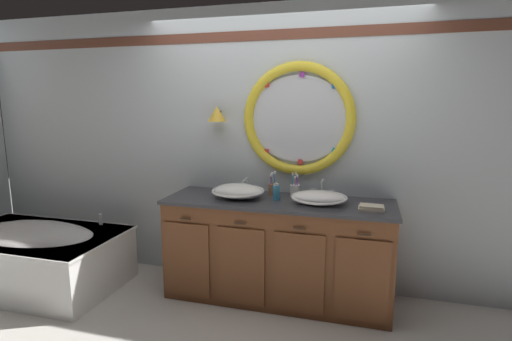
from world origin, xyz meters
name	(u,v)px	position (x,y,z in m)	size (l,w,h in m)	color
ground_plane	(263,309)	(0.00, 0.00, 0.00)	(14.00, 14.00, 0.00)	silver
back_wall_assembly	(281,147)	(0.01, 0.59, 1.32)	(6.40, 0.26, 2.60)	silver
vanity_counter	(278,249)	(0.07, 0.24, 0.45)	(1.98, 0.65, 0.90)	brown
bathtub	(35,253)	(-2.20, -0.15, 0.32)	(1.63, 0.96, 0.62)	white
sink_basin_left	(238,191)	(-0.29, 0.22, 0.96)	(0.47, 0.47, 0.13)	white
sink_basin_right	(319,197)	(0.42, 0.22, 0.95)	(0.47, 0.47, 0.11)	white
faucet_set_left	(246,186)	(-0.29, 0.46, 0.96)	(0.24, 0.15, 0.14)	silver
faucet_set_right	(322,190)	(0.42, 0.47, 0.96)	(0.21, 0.12, 0.16)	silver
toothbrush_holder_left	(273,189)	(-0.02, 0.40, 0.96)	(0.08, 0.08, 0.22)	#996647
toothbrush_holder_right	(295,190)	(0.18, 0.41, 0.96)	(0.09, 0.09, 0.22)	white
soap_dispenser	(276,192)	(0.05, 0.25, 0.97)	(0.06, 0.07, 0.16)	#388EBC
folded_hand_towel	(371,208)	(0.84, 0.14, 0.92)	(0.20, 0.13, 0.04)	beige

